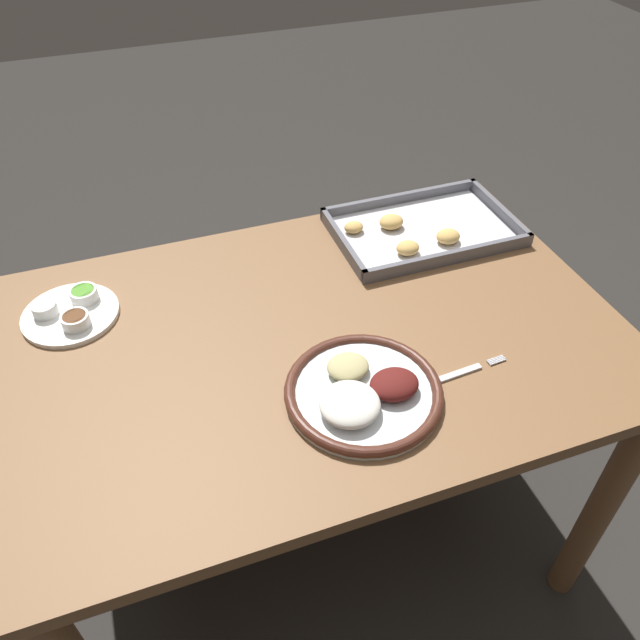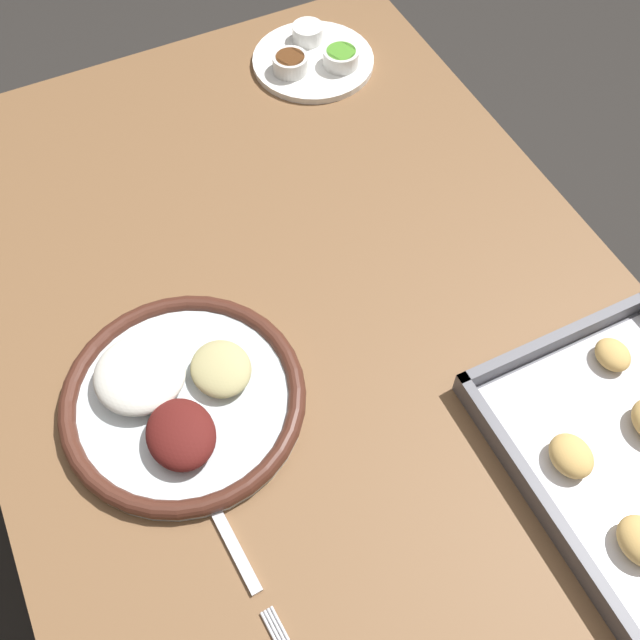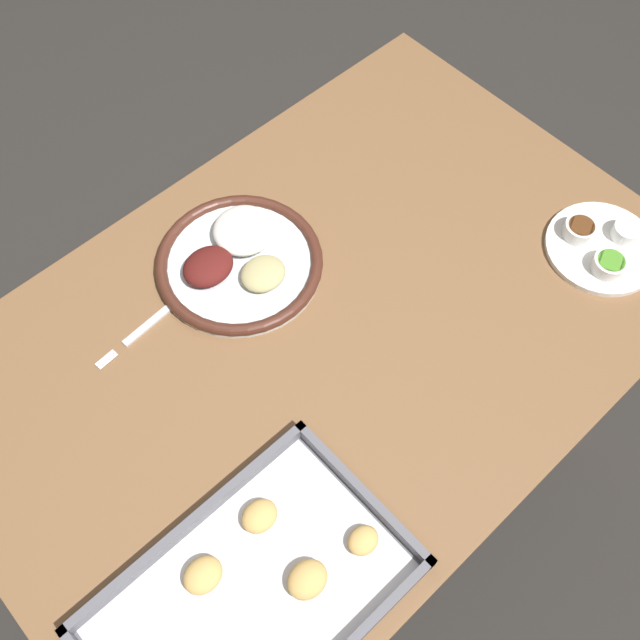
# 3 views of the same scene
# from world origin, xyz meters

# --- Properties ---
(ground_plane) EXTENTS (8.00, 8.00, 0.00)m
(ground_plane) POSITION_xyz_m (0.00, 0.00, 0.00)
(ground_plane) COLOR #282623
(dining_table) EXTENTS (1.16, 0.78, 0.74)m
(dining_table) POSITION_xyz_m (0.00, 0.00, 0.62)
(dining_table) COLOR brown
(dining_table) RESTS_ON ground_plane
(dinner_plate) EXTENTS (0.27, 0.27, 0.05)m
(dinner_plate) POSITION_xyz_m (0.02, -0.18, 0.75)
(dinner_plate) COLOR silver
(dinner_plate) RESTS_ON dining_table
(fork) EXTENTS (0.19, 0.03, 0.00)m
(fork) POSITION_xyz_m (0.19, -0.19, 0.74)
(fork) COLOR silver
(fork) RESTS_ON dining_table
(saucer_plate) EXTENTS (0.19, 0.19, 0.04)m
(saucer_plate) POSITION_xyz_m (-0.44, 0.21, 0.75)
(saucer_plate) COLOR white
(saucer_plate) RESTS_ON dining_table
(baking_tray) EXTENTS (0.41, 0.26, 0.04)m
(baking_tray) POSITION_xyz_m (0.33, 0.23, 0.75)
(baking_tray) COLOR #595960
(baking_tray) RESTS_ON dining_table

